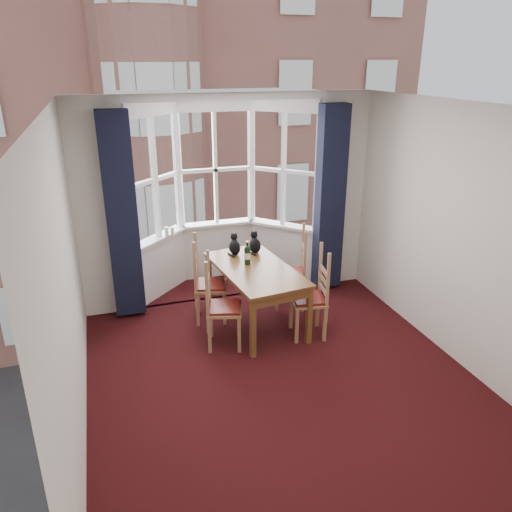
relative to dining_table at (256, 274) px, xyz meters
name	(u,v)px	position (x,y,z in m)	size (l,w,h in m)	color
floor	(285,384)	(-0.10, -1.35, -0.68)	(4.50, 4.50, 0.00)	black
ceiling	(292,107)	(-0.10, -1.35, 2.12)	(4.50, 4.50, 0.00)	white
wall_left	(66,287)	(-2.10, -1.35, 0.72)	(4.50, 4.50, 0.00)	silver
wall_right	(464,239)	(1.90, -1.35, 0.72)	(4.50, 4.50, 0.00)	silver
wall_near	(435,407)	(-0.10, -3.60, 0.72)	(4.00, 4.00, 0.00)	silver
wall_back_pier_left	(102,211)	(-1.75, 0.90, 0.72)	(0.70, 0.12, 2.80)	silver
wall_back_pier_right	(339,192)	(1.55, 0.90, 0.72)	(0.70, 0.12, 2.80)	silver
bay_window	(220,192)	(-0.10, 1.40, 0.72)	(2.76, 0.94, 2.80)	white
curtain_left	(122,218)	(-1.52, 0.72, 0.67)	(0.38, 0.22, 2.60)	black
curtain_right	(330,200)	(1.32, 0.72, 0.67)	(0.38, 0.22, 2.60)	black
dining_table	(256,274)	(0.00, 0.00, 0.00)	(1.01, 1.64, 0.77)	brown
chair_left_near	(216,309)	(-0.60, -0.37, -0.21)	(0.50, 0.51, 0.92)	#9D714C
chair_left_far	(203,286)	(-0.61, 0.29, -0.21)	(0.49, 0.50, 0.92)	#9D714C
chair_right_near	(316,300)	(0.61, -0.50, -0.21)	(0.47, 0.48, 0.92)	#9D714C
chair_right_far	(297,274)	(0.68, 0.29, -0.21)	(0.51, 0.53, 0.92)	#9D714C
cat_left	(235,246)	(-0.12, 0.54, 0.19)	(0.18, 0.23, 0.29)	black
cat_right	(255,244)	(0.16, 0.52, 0.20)	(0.17, 0.23, 0.29)	black
wine_bottle	(247,254)	(-0.06, 0.14, 0.22)	(0.08, 0.08, 0.31)	black
candle_tall	(167,232)	(-0.92, 1.25, 0.25)	(0.06, 0.06, 0.13)	white
candle_short	(172,231)	(-0.83, 1.28, 0.24)	(0.06, 0.06, 0.11)	white
street	(126,196)	(-0.10, 30.90, -6.68)	(80.00, 80.00, 0.00)	#333335
tenement_building	(142,109)	(-0.10, 12.66, 0.92)	(18.40, 7.80, 15.20)	#975B4E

